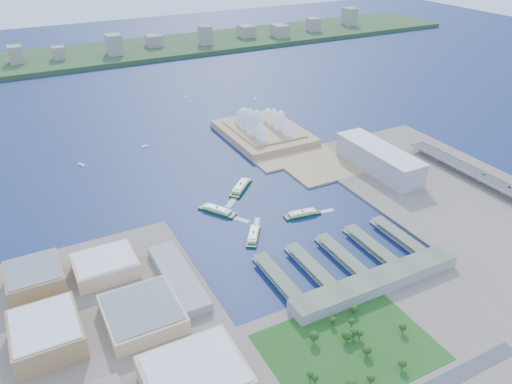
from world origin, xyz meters
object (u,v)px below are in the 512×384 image
ferry_c (253,234)px  ferry_a (217,209)px  car_c (484,175)px  opera_house (264,119)px  toaster_building (379,159)px  ferry_d (302,213)px  ferry_b (241,186)px  car_b (510,187)px

ferry_c → ferry_a: bearing=-43.4°
car_c → ferry_c: bearing=174.7°
opera_house → car_c: size_ratio=35.99×
toaster_building → ferry_d: toaster_building is taller
opera_house → ferry_b: opera_house is taller
opera_house → ferry_b: size_ratio=3.12×
car_b → car_c: car_c is taller
ferry_a → ferry_b: ferry_b is taller
ferry_c → ferry_d: (78.99, 14.25, 0.05)m
ferry_a → ferry_c: 75.05m
ferry_c → car_c: car_c is taller
ferry_a → car_c: size_ratio=10.47×
opera_house → toaster_building: size_ratio=1.16×
toaster_building → car_c: size_ratio=30.99×
toaster_building → car_b: (109.00, -146.10, -5.01)m
ferry_c → ferry_d: ferry_d is taller
opera_house → ferry_d: bearing=-107.4°
opera_house → ferry_b: bearing=-127.9°
car_c → ferry_a: bearing=164.1°
ferry_d → car_b: (279.45, -90.10, 10.86)m
toaster_building → ferry_c: toaster_building is taller
ferry_a → car_b: (374.57, -149.16, 10.54)m
opera_house → toaster_building: bearing=-65.8°
ferry_a → car_b: size_ratio=13.49×
toaster_building → ferry_d: bearing=-161.8°
opera_house → ferry_d: size_ratio=3.67×
ferry_b → car_c: car_c is taller
ferry_b → car_b: size_ratio=14.84×
toaster_building → car_b: toaster_building is taller
opera_house → ferry_c: bearing=-120.5°
opera_house → ferry_c: (-159.45, -270.25, -27.42)m
ferry_b → car_c: bearing=20.5°
toaster_building → ferry_a: toaster_building is taller
opera_house → toaster_building: 219.62m
opera_house → ferry_a: bearing=-131.7°
ferry_c → car_c: (358.45, -33.20, 10.99)m
toaster_building → ferry_d: (-170.45, -56.00, -15.87)m
ferry_c → car_b: (358.45, -75.85, 10.91)m
ferry_a → car_c: 389.56m
ferry_b → ferry_c: (-39.59, -116.12, -0.87)m
ferry_c → car_b: bearing=-157.7°
ferry_b → ferry_a: bearing=-96.9°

